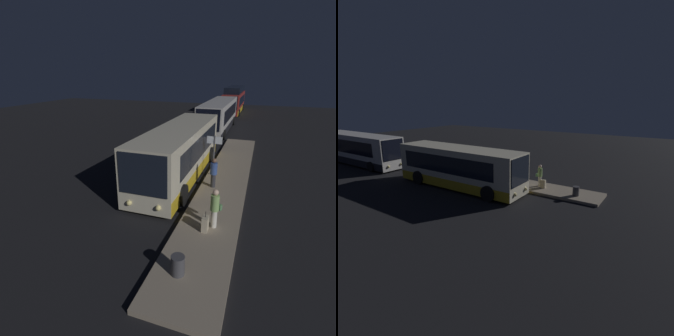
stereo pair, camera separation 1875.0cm
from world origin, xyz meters
The scene contains 10 objects.
ground centered at (0.00, 0.00, 0.00)m, with size 80.00×80.00×0.00m, color black.
platform centered at (0.00, 2.82, 0.09)m, with size 20.00×2.44×0.19m.
bus_lead centered at (-0.08, -0.06, 1.55)m, with size 10.87×2.84×3.10m.
bus_second centered at (-14.38, -0.06, 1.58)m, with size 12.14×2.73×3.17m.
bus_third centered at (-28.77, -0.06, 1.77)m, with size 10.86×2.71×3.93m.
passenger_boarding centered at (1.36, 2.27, 1.07)m, with size 0.51×0.51×1.63m.
passenger_waiting centered at (5.25, 3.03, 1.09)m, with size 0.60×0.50×1.66m.
suitcase centered at (5.66, 2.76, 0.49)m, with size 0.42×0.23×0.85m.
sign_post centered at (-0.40, 1.93, 1.78)m, with size 0.10×0.89×2.44m.
trash_bin centered at (8.28, 2.45, 0.51)m, with size 0.44×0.44×0.65m.
Camera 1 is at (14.55, 4.37, 6.13)m, focal length 28.00 mm.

